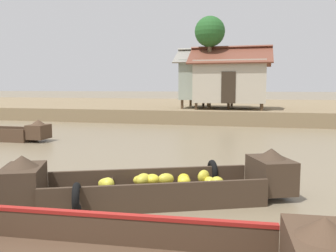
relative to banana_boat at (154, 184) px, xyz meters
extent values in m
plane|color=#7A6B51|center=(-0.21, 6.40, -0.33)|extent=(300.00, 300.00, 0.00)
cube|color=#7F6B4C|center=(-0.21, 23.26, 0.07)|extent=(160.00, 20.00, 0.80)
cube|color=#3D2D21|center=(-0.01, -0.01, -0.27)|extent=(4.14, 2.68, 0.12)
cube|color=#3D2D21|center=(-0.23, 0.52, -0.02)|extent=(3.69, 1.63, 0.38)
cube|color=#3D2D21|center=(0.21, -0.53, -0.02)|extent=(3.69, 1.63, 0.38)
cube|color=#3D2D21|center=(2.13, 0.90, 0.10)|extent=(1.01, 1.21, 0.63)
cone|color=#3D2D21|center=(2.13, 0.90, 0.52)|extent=(0.73, 0.73, 0.20)
cube|color=#3D2D21|center=(-2.14, -0.91, 0.10)|extent=(1.01, 1.21, 0.63)
cone|color=#3D2D21|center=(-2.14, -0.91, 0.52)|extent=(0.73, 0.73, 0.20)
cube|color=#3D2D21|center=(-0.79, -0.34, 0.00)|extent=(0.61, 1.09, 0.05)
torus|color=black|center=(0.95, 1.15, 0.02)|extent=(0.31, 0.53, 0.52)
torus|color=black|center=(-0.97, -1.17, 0.02)|extent=(0.31, 0.53, 0.52)
ellipsoid|color=gold|center=(-0.17, -0.14, 0.11)|extent=(0.31, 0.38, 0.23)
ellipsoid|color=yellow|center=(-0.75, -0.43, 0.07)|extent=(0.33, 0.34, 0.24)
ellipsoid|color=gold|center=(1.14, 0.29, 0.02)|extent=(0.31, 0.30, 0.25)
ellipsoid|color=gold|center=(0.16, 0.24, 0.04)|extent=(0.40, 0.37, 0.23)
ellipsoid|color=yellow|center=(-0.02, -0.07, 0.11)|extent=(0.27, 0.26, 0.20)
ellipsoid|color=yellow|center=(0.54, 0.14, 0.06)|extent=(0.29, 0.28, 0.19)
ellipsoid|color=gold|center=(-0.80, -0.40, 0.06)|extent=(0.34, 0.24, 0.21)
ellipsoid|color=gold|center=(0.84, 0.61, 0.05)|extent=(0.30, 0.35, 0.27)
ellipsoid|color=gold|center=(-0.36, 0.23, 0.00)|extent=(0.32, 0.29, 0.18)
ellipsoid|color=yellow|center=(0.98, 0.48, -0.01)|extent=(0.30, 0.33, 0.18)
ellipsoid|color=gold|center=(-0.25, 0.14, 0.05)|extent=(0.28, 0.24, 0.18)
ellipsoid|color=yellow|center=(0.45, 0.56, -0.01)|extent=(0.31, 0.29, 0.21)
cube|color=#473323|center=(-0.70, -2.18, -0.03)|extent=(5.63, 0.46, 0.36)
cube|color=maroon|center=(-0.70, -2.18, 0.17)|extent=(5.63, 0.47, 0.05)
cone|color=#473323|center=(2.49, -2.63, 0.46)|extent=(0.60, 0.60, 0.20)
cube|color=#473323|center=(-6.44, 5.93, 0.06)|extent=(0.70, 0.82, 0.55)
cone|color=#473323|center=(-6.44, 5.93, 0.44)|extent=(0.57, 0.57, 0.20)
cylinder|color=#4C3826|center=(-2.62, 15.23, 0.74)|extent=(0.16, 0.16, 0.55)
cylinder|color=#4C3826|center=(0.21, 15.23, 0.74)|extent=(0.16, 0.16, 0.55)
cylinder|color=#4C3826|center=(-2.62, 18.13, 0.74)|extent=(0.16, 0.16, 0.55)
cylinder|color=#4C3826|center=(0.21, 18.13, 0.74)|extent=(0.16, 0.16, 0.55)
cube|color=gray|center=(-1.21, 16.68, 2.24)|extent=(3.23, 3.30, 2.44)
cube|color=#2D2319|center=(-1.21, 15.01, 1.92)|extent=(0.80, 0.04, 1.80)
cube|color=gray|center=(-1.21, 15.86, 3.75)|extent=(3.93, 2.14, 1.06)
cube|color=gray|center=(-1.21, 17.51, 3.75)|extent=(3.93, 2.14, 1.06)
cylinder|color=#4C3826|center=(-1.62, 14.44, 0.67)|extent=(0.16, 0.16, 0.40)
cylinder|color=#4C3826|center=(2.13, 14.44, 0.67)|extent=(0.16, 0.16, 0.40)
cylinder|color=#4C3826|center=(-1.62, 17.36, 0.67)|extent=(0.16, 0.16, 0.40)
cylinder|color=#4C3826|center=(2.13, 17.36, 0.67)|extent=(0.16, 0.16, 0.40)
cube|color=#B2A893|center=(0.26, 15.90, 2.12)|extent=(4.15, 3.32, 2.49)
cube|color=#2D2319|center=(0.26, 14.22, 1.77)|extent=(0.80, 0.04, 1.80)
cube|color=brown|center=(0.26, 15.07, 3.68)|extent=(4.85, 2.14, 1.18)
cube|color=brown|center=(0.26, 16.73, 3.68)|extent=(4.85, 2.14, 1.18)
cylinder|color=brown|center=(-1.00, 15.51, 2.59)|extent=(0.24, 0.24, 4.25)
sphere|color=#235623|center=(-1.00, 15.51, 5.12)|extent=(1.82, 1.82, 1.82)
camera|label=1|loc=(1.81, -6.21, 1.81)|focal=37.93mm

